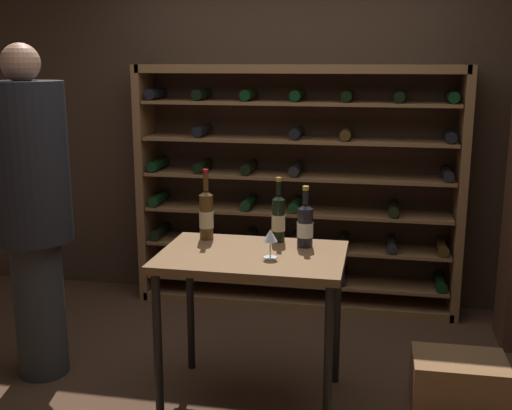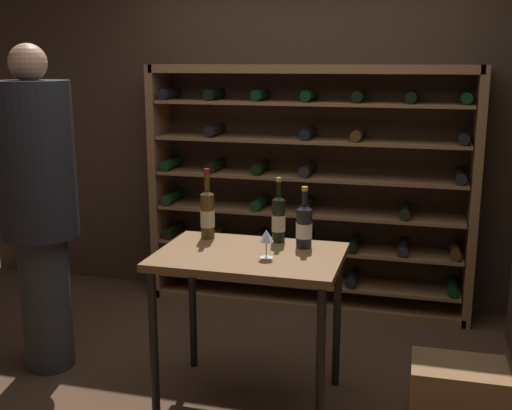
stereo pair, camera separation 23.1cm
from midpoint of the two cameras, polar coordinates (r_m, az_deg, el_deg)
The scene contains 10 objects.
ground_plane at distance 3.66m, azimuth -2.84°, elevation -16.78°, with size 9.25×9.25×0.00m, color #472D1E.
back_wall at distance 4.80m, azimuth 1.72°, elevation 7.32°, with size 5.44×0.10×2.70m, color #3D2B1E.
wine_rack at distance 4.65m, azimuth 2.08°, elevation 1.32°, with size 2.37×0.32×1.78m.
tasting_table at distance 3.34m, azimuth -2.34°, elevation -6.01°, with size 0.96×0.66×0.83m.
person_bystander_dark_jacket at distance 3.80m, azimuth -21.16°, elevation 0.45°, with size 0.44×0.44×1.90m.
wine_crate at distance 3.60m, azimuth 15.89°, elevation -15.19°, with size 0.48×0.34×0.29m, color brown.
wine_bottle_red_label at distance 3.55m, azimuth -6.34°, elevation -0.85°, with size 0.08×0.08×0.40m.
wine_bottle_gold_foil at distance 3.39m, azimuth 2.49°, elevation -1.82°, with size 0.09×0.09×0.33m.
wine_bottle_amber_reserve at distance 3.48m, azimuth 0.13°, elevation -1.19°, with size 0.07×0.07×0.36m.
wine_glass_stemmed_center at distance 3.19m, azimuth -0.77°, elevation -2.91°, with size 0.07×0.07×0.15m.
Camera 1 is at (0.68, -3.11, 1.80)m, focal length 44.62 mm.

